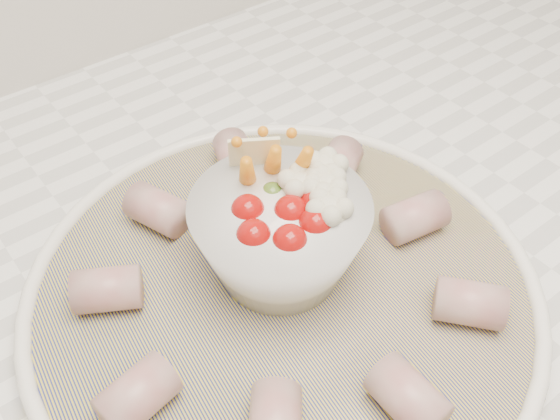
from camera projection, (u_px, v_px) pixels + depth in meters
serving_platter at (283, 288)px, 0.48m from camera, size 0.43×0.43×0.02m
veggie_bowl at (282, 232)px, 0.46m from camera, size 0.13×0.13×0.10m
cured_meat_rolls at (283, 271)px, 0.46m from camera, size 0.30×0.31×0.03m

